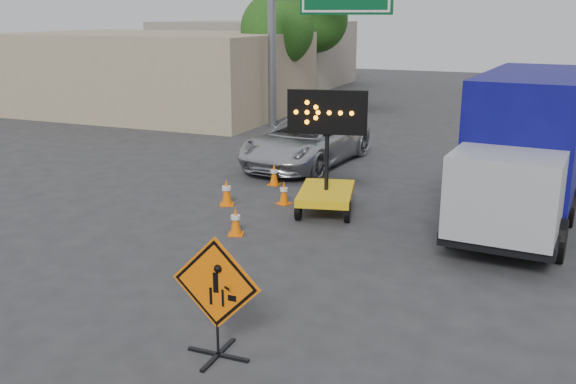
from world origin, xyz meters
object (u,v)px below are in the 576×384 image
Objects in this scene: arrow_board at (326,186)px; box_truck at (526,156)px; pickup_truck at (306,141)px; construction_sign at (216,295)px.

box_truck reaches higher than arrow_board.
box_truck is (4.67, 1.25, 0.93)m from arrow_board.
arrow_board is at bearing -160.83° from box_truck.
arrow_board is 0.41× the size of box_truck.
arrow_board is 5.43m from pickup_truck.
construction_sign is at bearing -69.21° from pickup_truck.
arrow_board is at bearing 96.43° from construction_sign.
construction_sign is 0.25× the size of box_truck.
construction_sign is 0.33× the size of pickup_truck.
pickup_truck is (-2.45, 4.84, 0.10)m from arrow_board.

